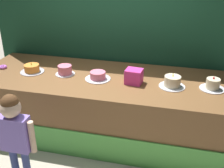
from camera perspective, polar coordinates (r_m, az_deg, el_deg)
name	(u,v)px	position (r m, az deg, el deg)	size (l,w,h in m)	color
ground_plane	(87,158)	(3.77, -5.16, -14.83)	(12.00, 12.00, 0.00)	#BCB29E
stage_platform	(100,105)	(4.02, -2.51, -4.34)	(3.48, 1.31, 0.88)	brown
curtain_backdrop	(112,17)	(4.31, 0.03, 13.65)	(3.90, 0.08, 3.11)	#19472D
child_figure	(15,130)	(3.09, -19.38, -8.96)	(0.45, 0.21, 1.17)	#3F4C8C
pink_box	(134,76)	(3.61, 4.52, 1.57)	(0.21, 0.19, 0.19)	#E23795
donut	(3,67)	(4.42, -21.50, 3.28)	(0.12, 0.12, 0.04)	#CC66D8
cake_far_left	(32,69)	(4.13, -16.12, 3.03)	(0.34, 0.34, 0.17)	silver
cake_left	(65,70)	(3.94, -9.64, 2.80)	(0.27, 0.27, 0.13)	silver
cake_center	(98,76)	(3.74, -2.94, 1.67)	(0.35, 0.35, 0.11)	silver
cake_right	(172,82)	(3.60, 12.29, 0.41)	(0.33, 0.33, 0.20)	silver
cake_far_right	(213,85)	(3.68, 19.98, -0.13)	(0.31, 0.31, 0.16)	silver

